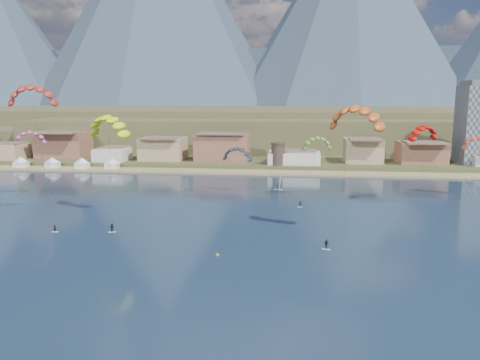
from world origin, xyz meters
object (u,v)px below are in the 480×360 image
at_px(watchtower, 278,154).
at_px(kitesurfer_yellow, 109,123).
at_px(kitesurfer_green, 317,142).
at_px(windsurfer, 279,185).
at_px(kitesurfer_red, 32,92).
at_px(buoy, 218,255).
at_px(kitesurfer_orange, 356,114).

bearing_deg(watchtower, kitesurfer_yellow, -115.17).
relative_size(watchtower, kitesurfer_green, 0.44).
distance_m(kitesurfer_green, windsurfer, 21.35).
height_order(watchtower, windsurfer, watchtower).
bearing_deg(kitesurfer_red, watchtower, 59.14).
bearing_deg(buoy, kitesurfer_orange, 31.30).
bearing_deg(kitesurfer_yellow, kitesurfer_green, 27.34).
distance_m(kitesurfer_red, buoy, 55.68).
bearing_deg(kitesurfer_yellow, windsurfer, 44.10).
distance_m(kitesurfer_red, windsurfer, 73.31).
bearing_deg(kitesurfer_green, kitesurfer_red, -152.75).
height_order(kitesurfer_green, windsurfer, kitesurfer_green).
relative_size(watchtower, kitesurfer_yellow, 0.32).
distance_m(watchtower, buoy, 103.65).
bearing_deg(windsurfer, watchtower, 92.57).
distance_m(watchtower, kitesurfer_red, 100.30).
xyz_separation_m(kitesurfer_yellow, kitesurfer_green, (48.51, 25.08, -6.06)).
relative_size(kitesurfer_orange, windsurfer, 6.43).
bearing_deg(windsurfer, kitesurfer_orange, -70.97).
relative_size(windsurfer, buoy, 7.12).
height_order(kitesurfer_red, buoy, kitesurfer_red).
xyz_separation_m(kitesurfer_orange, kitesurfer_green, (-5.92, 36.45, -8.69)).
xyz_separation_m(kitesurfer_yellow, windsurfer, (37.86, 36.70, -20.46)).
xyz_separation_m(kitesurfer_yellow, kitesurfer_orange, (54.44, -11.37, 2.63)).
relative_size(kitesurfer_yellow, kitesurfer_green, 1.36).
bearing_deg(kitesurfer_green, kitesurfer_orange, -80.77).
bearing_deg(windsurfer, kitesurfer_red, -139.82).
relative_size(watchtower, buoy, 14.24).
distance_m(kitesurfer_orange, kitesurfer_green, 37.94).
height_order(watchtower, kitesurfer_yellow, kitesurfer_yellow).
height_order(kitesurfer_red, kitesurfer_green, kitesurfer_red).
bearing_deg(watchtower, buoy, -93.61).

